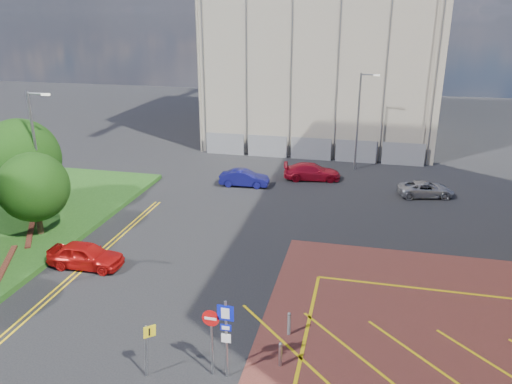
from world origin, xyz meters
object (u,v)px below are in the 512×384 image
(tree_d, at_px, (20,158))
(lamp_back, at_px, (359,118))
(car_blue_back, at_px, (244,178))
(car_red_left, at_px, (86,255))
(warning_sign, at_px, (147,344))
(car_silver_back, at_px, (426,189))
(lamp_left_far, at_px, (37,152))
(car_red_back, at_px, (312,172))
(tree_c, at_px, (34,187))
(sign_cluster, at_px, (221,331))

(tree_d, bearing_deg, lamp_back, 36.09)
(tree_d, relative_size, car_blue_back, 1.62)
(lamp_back, relative_size, car_red_left, 2.02)
(tree_d, xyz_separation_m, warning_sign, (14.23, -12.64, -2.44))
(car_red_left, bearing_deg, car_silver_back, -51.24)
(car_red_left, height_order, car_silver_back, car_red_left)
(car_red_left, xyz_separation_m, car_blue_back, (4.93, 14.32, -0.06))
(lamp_left_far, relative_size, car_red_left, 2.02)
(lamp_left_far, bearing_deg, warning_sign, -43.75)
(car_red_back, bearing_deg, tree_d, 113.87)
(tree_c, relative_size, sign_cluster, 1.53)
(sign_cluster, bearing_deg, car_blue_back, 101.89)
(warning_sign, height_order, car_red_left, warning_sign)
(tree_c, relative_size, car_blue_back, 1.31)
(tree_d, relative_size, lamp_back, 0.76)
(car_red_left, bearing_deg, tree_c, 59.38)
(lamp_back, distance_m, car_red_left, 24.68)
(warning_sign, xyz_separation_m, car_blue_back, (-1.81, 21.36, -0.81))
(sign_cluster, bearing_deg, car_red_back, 88.80)
(lamp_back, height_order, car_red_back, lamp_back)
(lamp_left_far, relative_size, sign_cluster, 2.50)
(tree_c, distance_m, car_red_left, 5.77)
(tree_d, height_order, car_red_left, tree_d)
(tree_c, distance_m, car_silver_back, 26.05)
(lamp_back, xyz_separation_m, car_blue_back, (-8.15, -6.28, -3.74))
(car_red_left, xyz_separation_m, car_silver_back, (18.26, 15.00, -0.12))
(lamp_back, height_order, warning_sign, lamp_back)
(tree_d, xyz_separation_m, car_blue_back, (12.43, 8.72, -3.25))
(car_red_left, distance_m, car_blue_back, 15.15)
(tree_d, bearing_deg, tree_c, -45.00)
(tree_d, relative_size, lamp_left_far, 0.76)
(car_red_left, bearing_deg, car_blue_back, -19.63)
(tree_d, bearing_deg, lamp_left_far, -25.68)
(car_blue_back, bearing_deg, lamp_back, -55.38)
(tree_c, distance_m, tree_d, 4.30)
(car_blue_back, bearing_deg, car_red_back, -64.03)
(tree_d, relative_size, sign_cluster, 1.90)
(tree_c, height_order, lamp_left_far, lamp_left_far)
(warning_sign, bearing_deg, sign_cluster, 13.65)
(car_silver_back, bearing_deg, tree_c, 105.90)
(car_red_back, bearing_deg, lamp_back, -52.09)
(car_red_back, bearing_deg, warning_sign, 163.21)
(sign_cluster, bearing_deg, warning_sign, -166.35)
(tree_d, bearing_deg, car_red_back, 33.43)
(car_red_back, bearing_deg, sign_cluster, 169.24)
(tree_d, distance_m, car_red_left, 9.89)
(lamp_left_far, height_order, sign_cluster, lamp_left_far)
(car_blue_back, bearing_deg, tree_d, 122.10)
(sign_cluster, xyz_separation_m, car_red_back, (0.49, 23.43, -1.30))
(tree_d, bearing_deg, sign_cluster, -35.58)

